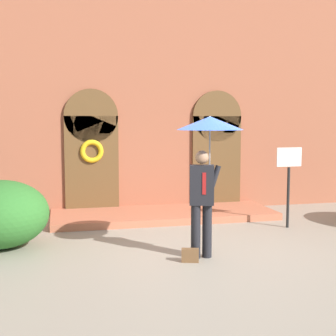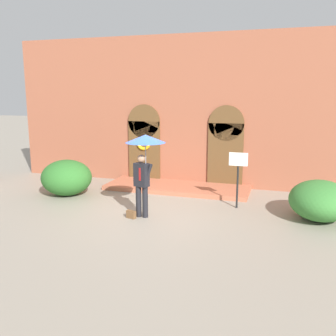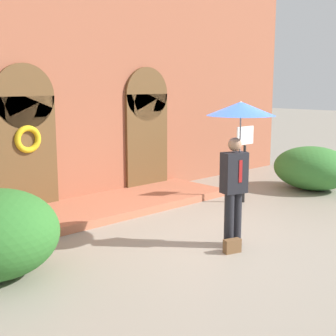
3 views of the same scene
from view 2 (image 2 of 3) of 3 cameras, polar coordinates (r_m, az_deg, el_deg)
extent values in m
plane|color=gray|center=(10.96, -3.08, -7.15)|extent=(80.00, 80.00, 0.00)
cube|color=#9E563D|center=(14.41, 2.73, 8.65)|extent=(14.00, 0.50, 5.60)
cube|color=brown|center=(14.79, -3.62, 2.48)|extent=(1.30, 0.08, 2.40)
cylinder|color=brown|center=(14.66, -3.68, 7.12)|extent=(1.30, 0.08, 1.30)
cube|color=brown|center=(13.97, 8.72, 1.85)|extent=(1.30, 0.08, 2.40)
cylinder|color=brown|center=(13.83, 8.87, 6.76)|extent=(1.30, 0.08, 1.30)
torus|color=gold|center=(14.68, -3.74, 3.79)|extent=(0.56, 0.12, 0.56)
cube|color=#B56346|center=(13.71, 1.40, -2.98)|extent=(5.20, 1.80, 0.16)
cylinder|color=black|center=(10.71, -4.50, -5.09)|extent=(0.16, 0.16, 0.90)
cylinder|color=black|center=(10.64, -3.50, -5.18)|extent=(0.16, 0.16, 0.90)
cube|color=black|center=(10.48, -4.06, -1.04)|extent=(0.45, 0.34, 0.66)
cube|color=#A51919|center=(10.35, -4.33, -0.97)|extent=(0.06, 0.03, 0.36)
sphere|color=#A87A5B|center=(10.39, -4.10, 1.44)|extent=(0.22, 0.22, 0.22)
cylinder|color=black|center=(10.38, -2.94, -0.58)|extent=(0.22, 0.09, 0.46)
cylinder|color=gray|center=(10.35, -3.41, 1.18)|extent=(0.02, 0.02, 0.98)
cone|color=#284CB7|center=(10.26, -3.45, 4.48)|extent=(1.10, 1.10, 0.22)
cone|color=white|center=(10.26, -3.45, 4.57)|extent=(0.61, 0.61, 0.20)
cube|color=brown|center=(10.69, -5.64, -7.05)|extent=(0.30, 0.20, 0.22)
cylinder|color=black|center=(11.62, 10.52, -2.91)|extent=(0.06, 0.06, 1.30)
cube|color=white|center=(11.44, 10.68, 1.32)|extent=(0.56, 0.03, 0.40)
ellipsoid|color=#2D6B28|center=(13.37, -15.20, -1.41)|extent=(1.74, 1.67, 1.23)
ellipsoid|color=#387A33|center=(11.26, 22.19, -4.57)|extent=(1.70, 2.03, 1.09)
camera|label=1|loc=(6.59, -51.70, -3.27)|focal=50.00mm
camera|label=3|loc=(10.81, -45.57, 3.44)|focal=50.00mm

